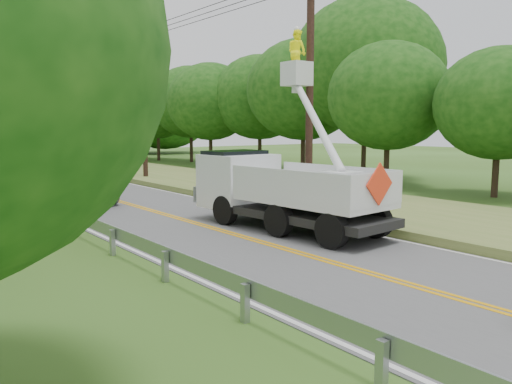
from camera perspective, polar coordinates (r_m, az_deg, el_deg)
ground at (r=11.56m, az=18.80°, el=-10.42°), size 140.00×140.00×0.00m
road at (r=22.31m, az=-12.66°, el=-1.73°), size 7.20×96.00×0.03m
guardrail at (r=21.75m, az=-23.35°, el=-0.94°), size 0.18×48.00×0.77m
utility_poles at (r=27.14m, az=-5.96°, el=11.12°), size 1.60×43.30×10.00m
tall_grass_verge at (r=26.05m, az=1.62°, el=0.03°), size 7.00×96.00×0.30m
treeline_right at (r=39.39m, az=2.39°, el=10.90°), size 11.80×52.79×11.82m
bucket_truck at (r=17.92m, az=1.61°, el=1.42°), size 4.30×7.48×7.09m
suv_silver at (r=25.05m, az=-20.57°, el=1.02°), size 3.23×6.51×1.78m
suv_darkgrey at (r=30.11m, az=-24.08°, el=1.52°), size 2.91×5.28×1.45m
yard_sign at (r=20.00m, az=14.15°, el=-1.25°), size 0.51×0.18×0.76m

